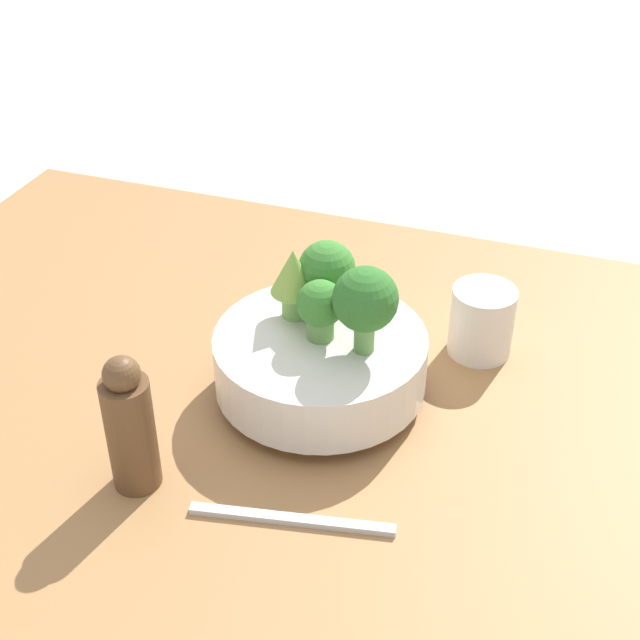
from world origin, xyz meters
TOP-DOWN VIEW (x-y plane):
  - ground_plane at (0.00, 0.00)m, footprint 6.00×6.00m
  - table at (0.00, 0.00)m, footprint 1.17×0.73m
  - bowl at (-0.03, -0.00)m, footprint 0.21×0.21m
  - broccoli_floret_right at (0.01, -0.01)m, footprint 0.06×0.06m
  - romanesco_piece_far at (-0.07, 0.03)m, footprint 0.05×0.05m
  - broccoli_floret_center at (-0.03, -0.00)m, footprint 0.05×0.05m
  - broccoli_floret_back at (-0.04, 0.05)m, footprint 0.06×0.06m
  - cup at (0.10, 0.12)m, footprint 0.07×0.07m
  - pepper_mill at (-0.15, -0.17)m, footprint 0.04×0.04m
  - fork at (-0.00, -0.17)m, footprint 0.17×0.04m

SIDE VIEW (x-z plane):
  - ground_plane at x=0.00m, z-range 0.00..0.00m
  - table at x=0.00m, z-range 0.00..0.04m
  - fork at x=0.00m, z-range 0.04..0.05m
  - cup at x=0.10m, z-range 0.04..0.12m
  - bowl at x=-0.03m, z-range 0.05..0.12m
  - pepper_mill at x=-0.15m, z-range 0.04..0.18m
  - broccoli_floret_center at x=-0.03m, z-range 0.12..0.18m
  - broccoli_floret_back at x=-0.04m, z-range 0.12..0.20m
  - romanesco_piece_far at x=-0.07m, z-range 0.12..0.20m
  - broccoli_floret_right at x=0.01m, z-range 0.12..0.21m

